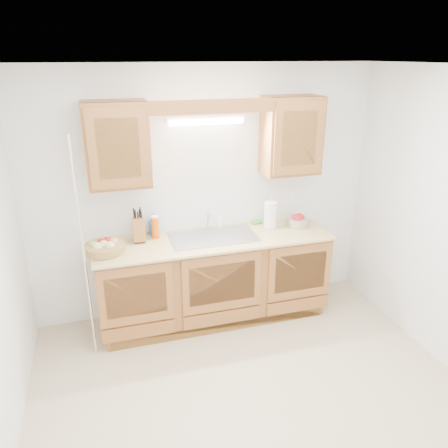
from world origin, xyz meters
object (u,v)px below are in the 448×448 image
object	(u,v)px
fruit_basket	(104,247)
apple_bowl	(297,221)
knife_block	(139,229)
paper_towel	(270,215)

from	to	relation	value
fruit_basket	apple_bowl	xyz separation A→B (m)	(1.95, 0.10, 0.01)
apple_bowl	fruit_basket	bearing A→B (deg)	-177.04
knife_block	paper_towel	size ratio (longest dim) A/B	1.02
fruit_basket	apple_bowl	bearing A→B (deg)	2.96
knife_block	apple_bowl	size ratio (longest dim) A/B	1.10
knife_block	paper_towel	xyz separation A→B (m)	(1.33, -0.03, 0.02)
paper_towel	apple_bowl	bearing A→B (deg)	-7.39
fruit_basket	paper_towel	world-z (taller)	paper_towel
knife_block	apple_bowl	world-z (taller)	knife_block
apple_bowl	knife_block	bearing A→B (deg)	177.45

